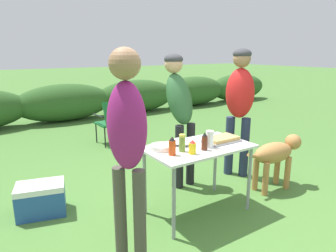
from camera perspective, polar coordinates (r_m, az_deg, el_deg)
name	(u,v)px	position (r m, az deg, el deg)	size (l,w,h in m)	color
ground_plane	(197,211)	(3.39, 5.51, -15.79)	(60.00, 60.00, 0.00)	#477533
shrub_hedge	(65,103)	(7.84, -19.07, 4.25)	(14.40, 0.90, 0.91)	#2D5623
folding_table	(198,153)	(3.12, 5.80, -5.16)	(1.10, 0.64, 0.74)	silver
food_tray	(222,139)	(3.27, 10.20, -2.52)	(0.39, 0.24, 0.06)	#9E9EA3
plate_stack	(161,147)	(2.96, -1.32, -4.07)	(0.22, 0.22, 0.05)	white
mixing_bowl	(183,141)	(3.13, 2.81, -2.95)	(0.24, 0.24, 0.06)	silver
paper_cup_stack	(210,139)	(3.04, 7.95, -2.51)	(0.08, 0.08, 0.17)	white
mustard_bottle	(192,147)	(2.84, 4.67, -4.05)	(0.07, 0.07, 0.14)	yellow
bbq_sauce_bottle	(204,142)	(2.96, 6.96, -2.97)	(0.06, 0.06, 0.18)	#562314
hot_sauce_bottle	(172,146)	(2.80, 0.79, -3.87)	(0.07, 0.07, 0.18)	#CC4214
relish_jar	(182,143)	(2.90, 2.70, -3.27)	(0.06, 0.06, 0.17)	olive
standing_person_in_red_jacket	(179,103)	(3.73, 2.17, 4.39)	(0.36, 0.49, 1.66)	black
standing_person_in_dark_puffer	(127,138)	(2.22, -7.76, -2.33)	(0.36, 0.38, 1.72)	#4C473D
standing_person_in_olive_jacket	(240,99)	(4.09, 13.48, 5.03)	(0.44, 0.46, 1.72)	#232D4C
dog	(276,154)	(3.94, 19.94, -5.06)	(0.91, 0.30, 0.67)	#B27A42
camp_chair_green_behind_table	(113,120)	(5.55, -10.52, 1.13)	(0.51, 0.61, 0.83)	#19602D
cooler_box	(41,199)	(3.52, -23.02, -12.69)	(0.54, 0.43, 0.34)	#234C93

